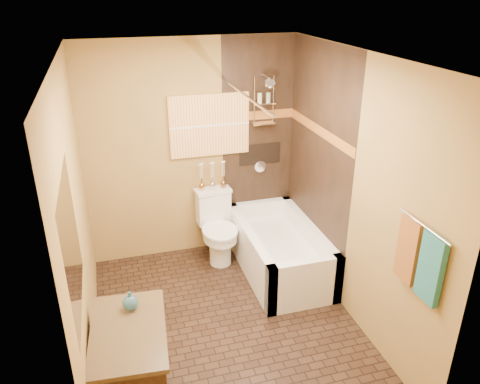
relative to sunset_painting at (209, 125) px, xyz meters
name	(u,v)px	position (x,y,z in m)	size (l,w,h in m)	color
floor	(228,325)	(-0.20, -1.48, -1.55)	(3.00, 3.00, 0.00)	black
wall_left	(78,228)	(-1.40, -1.48, -0.30)	(0.02, 3.00, 2.50)	#A58040
wall_right	(353,192)	(1.00, -1.48, -0.30)	(0.02, 3.00, 2.50)	#A58040
wall_back	(192,152)	(-0.20, 0.02, -0.30)	(2.40, 0.02, 2.50)	#A58040
wall_front	(294,321)	(-0.20, -2.98, -0.30)	(2.40, 0.02, 2.50)	#A58040
ceiling	(224,56)	(-0.20, -1.48, 0.95)	(3.00, 3.00, 0.00)	silver
alcove_tile_back	(258,146)	(0.57, 0.01, -0.30)	(0.85, 0.01, 2.50)	black
alcove_tile_right	(317,164)	(0.99, -0.73, -0.30)	(0.01, 1.50, 2.50)	black
mosaic_band_back	(259,115)	(0.57, 0.00, 0.07)	(0.85, 0.01, 0.10)	brown
mosaic_band_right	(319,130)	(0.98, -0.73, 0.07)	(0.01, 1.50, 0.10)	brown
alcove_niche	(260,154)	(0.60, 0.01, -0.40)	(0.50, 0.01, 0.25)	black
shower_fixtures	(264,113)	(0.60, -0.10, 0.12)	(0.24, 0.33, 1.16)	silver
curtain_rod	(246,96)	(0.20, -0.73, 0.47)	(0.03, 0.03, 1.55)	silver
towel_bar	(424,226)	(0.95, -2.53, -0.10)	(0.02, 0.02, 0.55)	silver
towel_teal	(431,269)	(0.96, -2.66, -0.37)	(0.05, 0.22, 0.52)	#1E6563
towel_rust	(408,250)	(0.96, -2.40, -0.37)	(0.05, 0.22, 0.52)	brown
sunset_painting	(209,125)	(0.00, 0.00, 0.00)	(0.90, 0.04, 0.70)	orange
vanity_mirror	(72,245)	(-1.39, -2.19, -0.05)	(0.01, 1.00, 0.90)	white
bathtub	(279,253)	(0.60, -0.73, -1.33)	(0.80, 1.50, 0.55)	white
toilet	(217,227)	(0.00, -0.27, -1.14)	(0.43, 0.63, 0.81)	white
vanity	(132,370)	(-1.12, -2.19, -1.17)	(0.60, 0.90, 0.76)	black
teal_bottle	(130,301)	(-1.07, -1.97, -0.71)	(0.12, 0.12, 0.19)	#235A6B
bud_vases	(212,175)	(0.00, -0.09, -0.56)	(0.32, 0.07, 0.32)	#BD883B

